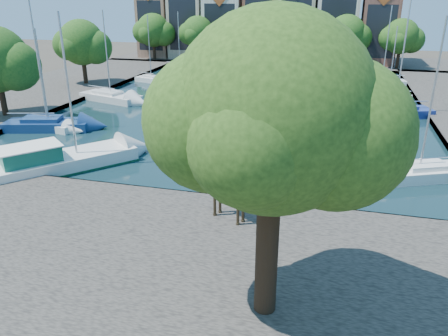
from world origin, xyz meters
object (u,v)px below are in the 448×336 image
(motorsailer, at_px, (54,160))
(sailboat_left_a, at_px, (49,124))
(plane_tree, at_px, (276,120))
(sailboat_right_a, at_px, (419,170))
(giraffe_statue, at_px, (225,175))

(motorsailer, xyz_separation_m, sailboat_left_a, (-6.37, 8.48, -0.30))
(plane_tree, distance_m, motorsailer, 20.64)
(plane_tree, distance_m, sailboat_left_a, 30.52)
(sailboat_right_a, bearing_deg, motorsailer, -168.84)
(plane_tree, height_order, sailboat_left_a, plane_tree)
(motorsailer, bearing_deg, plane_tree, -33.47)
(sailboat_left_a, bearing_deg, giraffe_statue, -33.40)
(motorsailer, distance_m, sailboat_right_a, 24.09)
(giraffe_statue, height_order, sailboat_left_a, sailboat_left_a)
(plane_tree, bearing_deg, sailboat_left_a, 139.63)
(motorsailer, relative_size, sailboat_left_a, 1.19)
(plane_tree, distance_m, giraffe_statue, 8.68)
(motorsailer, height_order, sailboat_right_a, motorsailer)
(motorsailer, bearing_deg, sailboat_left_a, 126.88)
(plane_tree, relative_size, motorsailer, 1.04)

